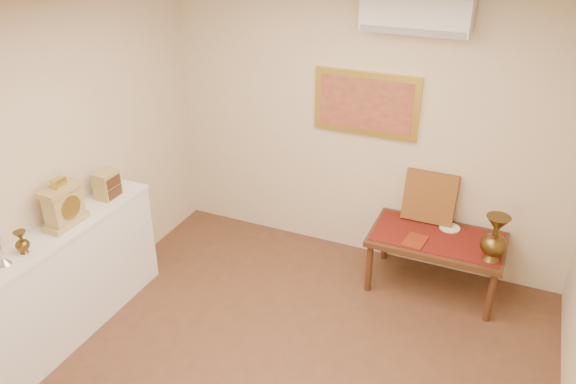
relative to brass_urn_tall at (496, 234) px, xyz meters
The scene contains 16 objects.
ceiling 2.87m from the brass_urn_tall, 128.07° to the right, with size 4.50×4.50×0.00m, color silver.
wall_back 1.54m from the brass_urn_tall, 157.47° to the left, with size 4.00×0.02×2.70m, color beige.
wall_left 3.78m from the brass_urn_tall, 152.98° to the right, with size 0.02×4.50×2.70m, color beige.
candlestick 3.82m from the brass_urn_tall, 145.96° to the right, with size 0.10×0.10×0.22m, color silver, non-canonical shape.
brass_urn_small 3.72m from the brass_urn_tall, 147.95° to the right, with size 0.10×0.10×0.23m, color brown, non-canonical shape.
table_cloth 0.57m from the brass_urn_tall, 159.28° to the left, with size 1.14×0.59×0.01m, color maroon.
brass_urn_tall is the anchor object (origin of this frame).
plate 0.60m from the brass_urn_tall, 137.36° to the left, with size 0.19×0.19×0.01m, color white.
menu 0.70m from the brass_urn_tall, behind, with size 0.18×0.25×0.01m, color maroon.
cushion 0.78m from the brass_urn_tall, 144.06° to the left, with size 0.48×0.10×0.48m, color #5B2012.
display_ledge 3.60m from the brass_urn_tall, 151.71° to the right, with size 0.37×2.02×0.98m.
mantel_clock 3.51m from the brass_urn_tall, 154.07° to the right, with size 0.17×0.36×0.41m.
wooden_chest 3.32m from the brass_urn_tall, 162.10° to the right, with size 0.16×0.21×0.24m.
low_table 0.61m from the brass_urn_tall, 159.28° to the left, with size 1.20×0.70×0.55m.
painting 1.63m from the brass_urn_tall, 158.48° to the left, with size 1.00×0.06×0.60m.
ac_unit 1.93m from the brass_urn_tall, 155.69° to the left, with size 0.90×0.25×0.30m.
Camera 1 is at (1.35, -2.64, 3.28)m, focal length 35.00 mm.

